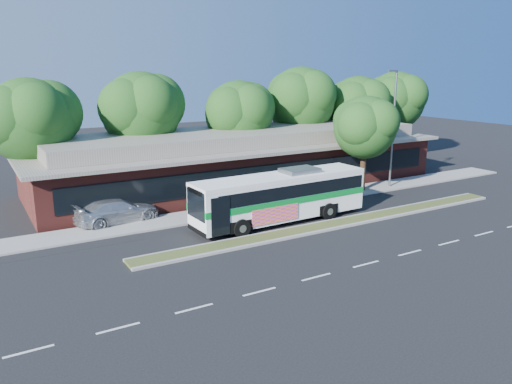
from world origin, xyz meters
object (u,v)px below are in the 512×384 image
Objects in this scene: lamp_post at (393,126)px; sedan at (117,211)px; sidewalk_tree at (367,125)px; transit_bus at (281,193)px.

sedan is at bearing 175.10° from lamp_post.
sidewalk_tree is at bearing 172.34° from lamp_post.
transit_bus is at bearing -160.94° from sidewalk_tree.
lamp_post is 21.49m from sedan.
transit_bus is at bearing -126.54° from sedan.
sedan is 19.23m from sidewalk_tree.
transit_bus is 11.02m from sidewalk_tree.
lamp_post is at bearing -102.01° from sedan.
sidewalk_tree is (18.69, -1.49, 4.27)m from sedan.
sedan is (-21.01, 1.80, -4.15)m from lamp_post.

